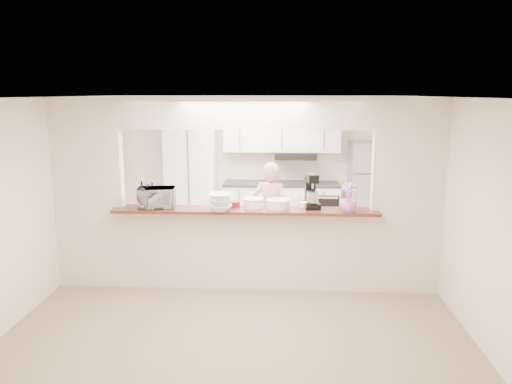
# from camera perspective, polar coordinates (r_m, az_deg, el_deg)

# --- Properties ---
(floor) EXTENTS (6.00, 6.00, 0.00)m
(floor) POSITION_cam_1_polar(r_m,az_deg,el_deg) (6.77, -1.18, -10.85)
(floor) COLOR gray
(floor) RESTS_ON ground
(tile_overlay) EXTENTS (5.00, 2.90, 0.01)m
(tile_overlay) POSITION_cam_1_polar(r_m,az_deg,el_deg) (8.22, -0.35, -6.76)
(tile_overlay) COLOR beige
(tile_overlay) RESTS_ON floor
(partition) EXTENTS (5.00, 0.15, 2.50)m
(partition) POSITION_cam_1_polar(r_m,az_deg,el_deg) (6.36, -1.23, 1.61)
(partition) COLOR silver
(partition) RESTS_ON floor
(bar_counter) EXTENTS (3.40, 0.38, 1.09)m
(bar_counter) POSITION_cam_1_polar(r_m,az_deg,el_deg) (6.57, -1.20, -6.21)
(bar_counter) COLOR silver
(bar_counter) RESTS_ON floor
(kitchen_cabinets) EXTENTS (3.15, 0.62, 2.25)m
(kitchen_cabinets) POSITION_cam_1_polar(r_m,az_deg,el_deg) (9.14, -1.07, 1.34)
(kitchen_cabinets) COLOR white
(kitchen_cabinets) RESTS_ON floor
(refrigerator) EXTENTS (0.75, 0.70, 1.70)m
(refrigerator) POSITION_cam_1_polar(r_m,az_deg,el_deg) (9.20, 12.92, 0.33)
(refrigerator) COLOR #ADADB2
(refrigerator) RESTS_ON floor
(flower_left) EXTENTS (0.35, 0.33, 0.32)m
(flower_left) POSITION_cam_1_polar(r_m,az_deg,el_deg) (6.68, -12.38, -0.21)
(flower_left) COLOR pink
(flower_left) RESTS_ON bar_counter
(wine_bottle_a) EXTENTS (0.06, 0.06, 0.31)m
(wine_bottle_a) POSITION_cam_1_polar(r_m,az_deg,el_deg) (6.69, -11.74, -0.52)
(wine_bottle_a) COLOR black
(wine_bottle_a) RESTS_ON bar_counter
(wine_bottle_b) EXTENTS (0.07, 0.07, 0.36)m
(wine_bottle_b) POSITION_cam_1_polar(r_m,az_deg,el_deg) (6.50, -12.87, -0.72)
(wine_bottle_b) COLOR black
(wine_bottle_b) RESTS_ON bar_counter
(toaster_oven) EXTENTS (0.51, 0.38, 0.26)m
(toaster_oven) POSITION_cam_1_polar(r_m,az_deg,el_deg) (6.57, -11.29, -0.63)
(toaster_oven) COLOR #A3A3A7
(toaster_oven) RESTS_ON bar_counter
(serving_bowls) EXTENTS (0.30, 0.30, 0.22)m
(serving_bowls) POSITION_cam_1_polar(r_m,az_deg,el_deg) (6.28, -4.07, -1.19)
(serving_bowls) COLOR white
(serving_bowls) RESTS_ON bar_counter
(plate_stack_a) EXTENTS (0.26, 0.26, 0.12)m
(plate_stack_a) POSITION_cam_1_polar(r_m,az_deg,el_deg) (6.45, -0.31, -1.26)
(plate_stack_a) COLOR white
(plate_stack_a) RESTS_ON bar_counter
(plate_stack_b) EXTENTS (0.31, 0.31, 0.11)m
(plate_stack_b) POSITION_cam_1_polar(r_m,az_deg,el_deg) (6.44, 2.53, -1.34)
(plate_stack_b) COLOR white
(plate_stack_b) RESTS_ON bar_counter
(red_bowl) EXTENTS (0.14, 0.14, 0.07)m
(red_bowl) POSITION_cam_1_polar(r_m,az_deg,el_deg) (6.53, -2.48, -1.37)
(red_bowl) COLOR maroon
(red_bowl) RESTS_ON bar_counter
(tan_bowl) EXTENTS (0.15, 0.15, 0.07)m
(tan_bowl) POSITION_cam_1_polar(r_m,az_deg,el_deg) (6.49, 2.36, -1.42)
(tan_bowl) COLOR beige
(tan_bowl) RESTS_ON bar_counter
(utensil_caddy) EXTENTS (0.26, 0.18, 0.23)m
(utensil_caddy) POSITION_cam_1_polar(r_m,az_deg,el_deg) (6.46, 5.91, -0.99)
(utensil_caddy) COLOR silver
(utensil_caddy) RESTS_ON bar_counter
(stand_mixer) EXTENTS (0.23, 0.33, 0.45)m
(stand_mixer) POSITION_cam_1_polar(r_m,az_deg,el_deg) (6.45, 6.35, -0.05)
(stand_mixer) COLOR black
(stand_mixer) RESTS_ON bar_counter
(flower_right) EXTENTS (0.26, 0.26, 0.38)m
(flower_right) POSITION_cam_1_polar(r_m,az_deg,el_deg) (6.29, 10.56, -0.59)
(flower_right) COLOR #DA75D6
(flower_right) RESTS_ON bar_counter
(person) EXTENTS (0.64, 0.51, 1.54)m
(person) POSITION_cam_1_polar(r_m,az_deg,el_deg) (7.55, 1.70, -2.39)
(person) COLOR #D8A38C
(person) RESTS_ON floor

